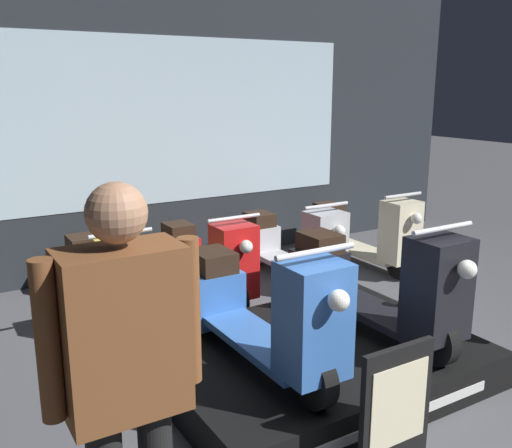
% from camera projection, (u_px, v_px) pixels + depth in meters
% --- Properties ---
extents(shop_wall_back, '(7.94, 0.09, 3.20)m').
position_uv_depth(shop_wall_back, '(163.00, 116.00, 5.91)').
color(shop_wall_back, '#23282D').
rests_on(shop_wall_back, ground_plane).
extents(display_platform, '(2.05, 1.57, 0.25)m').
position_uv_depth(display_platform, '(315.00, 361.00, 3.81)').
color(display_platform, black).
rests_on(display_platform, ground_plane).
extents(scooter_display_left, '(0.48, 1.60, 0.87)m').
position_uv_depth(scooter_display_left, '(258.00, 311.00, 3.44)').
color(scooter_display_left, black).
rests_on(scooter_display_left, display_platform).
extents(scooter_display_right, '(0.48, 1.60, 0.87)m').
position_uv_depth(scooter_display_right, '(373.00, 284.00, 3.91)').
color(scooter_display_right, black).
rests_on(scooter_display_right, display_platform).
extents(scooter_backrow_0, '(0.48, 1.60, 0.87)m').
position_uv_depth(scooter_backrow_0, '(103.00, 278.00, 4.77)').
color(scooter_backrow_0, black).
rests_on(scooter_backrow_0, ground_plane).
extents(scooter_backrow_1, '(0.48, 1.60, 0.87)m').
position_uv_depth(scooter_backrow_1, '(205.00, 261.00, 5.24)').
color(scooter_backrow_1, black).
rests_on(scooter_backrow_1, ground_plane).
extents(scooter_backrow_2, '(0.48, 1.60, 0.87)m').
position_uv_depth(scooter_backrow_2, '(291.00, 246.00, 5.72)').
color(scooter_backrow_2, black).
rests_on(scooter_backrow_2, ground_plane).
extents(scooter_backrow_3, '(0.48, 1.60, 0.87)m').
position_uv_depth(scooter_backrow_3, '(363.00, 234.00, 6.20)').
color(scooter_backrow_3, black).
rests_on(scooter_backrow_3, ground_plane).
extents(person_left_browsing, '(0.59, 0.24, 1.61)m').
position_uv_depth(person_left_browsing, '(126.00, 367.00, 2.02)').
color(person_left_browsing, black).
rests_on(person_left_browsing, ground_plane).
extents(price_sign_board, '(0.44, 0.04, 0.71)m').
position_uv_depth(price_sign_board, '(396.00, 412.00, 2.79)').
color(price_sign_board, black).
rests_on(price_sign_board, ground_plane).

